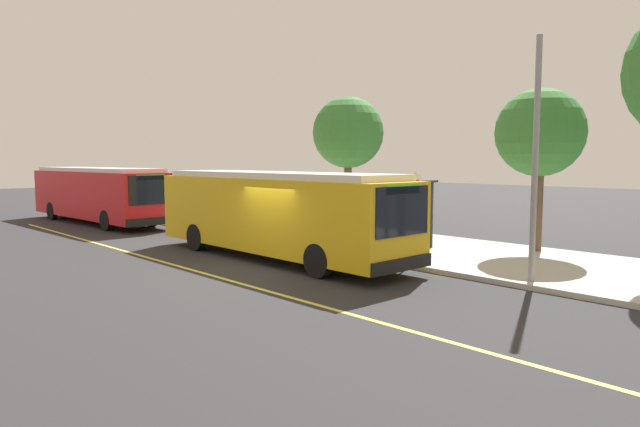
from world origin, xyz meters
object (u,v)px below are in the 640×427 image
object	(u,v)px
transit_bus_main	(276,211)
transit_bus_second	(98,193)
waiting_bench	(390,232)
route_sign_post	(415,204)

from	to	relation	value
transit_bus_main	transit_bus_second	bearing A→B (deg)	-179.06
transit_bus_main	waiting_bench	xyz separation A→B (m)	(1.35, 4.38, -0.98)
transit_bus_main	transit_bus_second	xyz separation A→B (m)	(-14.96, -0.25, 0.00)
route_sign_post	transit_bus_second	bearing A→B (deg)	-171.42
transit_bus_second	waiting_bench	size ratio (longest dim) A/B	7.28
transit_bus_second	waiting_bench	distance (m)	16.98
waiting_bench	transit_bus_second	bearing A→B (deg)	-164.17
waiting_bench	route_sign_post	size ratio (longest dim) A/B	0.57
waiting_bench	route_sign_post	distance (m)	3.37
transit_bus_main	route_sign_post	xyz separation A→B (m)	(3.88, 2.60, 0.34)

